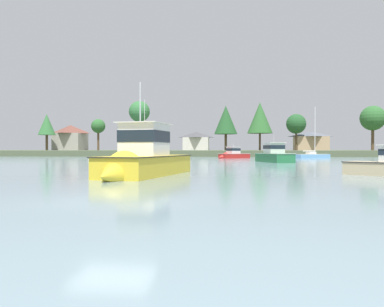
{
  "coord_description": "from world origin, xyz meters",
  "views": [
    {
      "loc": [
        3.66,
        -12.2,
        1.65
      ],
      "look_at": [
        0.08,
        25.95,
        1.22
      ],
      "focal_mm": 36.68,
      "sensor_mm": 36.0,
      "label": 1
    }
  ],
  "objects_px": {
    "sailboat_grey": "(140,160)",
    "mooring_buoy_red": "(271,158)",
    "cruiser_yellow": "(141,165)",
    "cruiser_red": "(232,156)",
    "mooring_buoy_white": "(89,160)",
    "cruiser_green": "(272,158)",
    "sailboat_skyblue": "(312,157)"
  },
  "relations": [
    {
      "from": "cruiser_yellow",
      "to": "cruiser_red",
      "type": "xyz_separation_m",
      "value": [
        5.86,
        47.74,
        -0.23
      ]
    },
    {
      "from": "cruiser_yellow",
      "to": "mooring_buoy_white",
      "type": "bearing_deg",
      "value": 115.27
    },
    {
      "from": "sailboat_grey",
      "to": "mooring_buoy_red",
      "type": "height_order",
      "value": "sailboat_grey"
    },
    {
      "from": "sailboat_skyblue",
      "to": "cruiser_green",
      "type": "xyz_separation_m",
      "value": [
        -9.54,
        -21.41,
        0.34
      ]
    },
    {
      "from": "cruiser_yellow",
      "to": "cruiser_red",
      "type": "relative_size",
      "value": 1.73
    },
    {
      "from": "cruiser_yellow",
      "to": "mooring_buoy_white",
      "type": "height_order",
      "value": "cruiser_yellow"
    },
    {
      "from": "cruiser_red",
      "to": "mooring_buoy_white",
      "type": "relative_size",
      "value": 14.02
    },
    {
      "from": "sailboat_grey",
      "to": "cruiser_green",
      "type": "distance_m",
      "value": 16.8
    },
    {
      "from": "sailboat_skyblue",
      "to": "mooring_buoy_red",
      "type": "distance_m",
      "value": 7.4
    },
    {
      "from": "sailboat_grey",
      "to": "mooring_buoy_white",
      "type": "height_order",
      "value": "sailboat_grey"
    },
    {
      "from": "cruiser_green",
      "to": "cruiser_red",
      "type": "distance_m",
      "value": 20.82
    },
    {
      "from": "sailboat_skyblue",
      "to": "mooring_buoy_red",
      "type": "relative_size",
      "value": 18.87
    },
    {
      "from": "sailboat_skyblue",
      "to": "cruiser_red",
      "type": "distance_m",
      "value": 14.57
    },
    {
      "from": "cruiser_green",
      "to": "cruiser_red",
      "type": "height_order",
      "value": "cruiser_green"
    },
    {
      "from": "cruiser_green",
      "to": "mooring_buoy_red",
      "type": "bearing_deg",
      "value": 84.37
    },
    {
      "from": "cruiser_red",
      "to": "mooring_buoy_white",
      "type": "distance_m",
      "value": 26.61
    },
    {
      "from": "sailboat_grey",
      "to": "cruiser_red",
      "type": "xyz_separation_m",
      "value": [
        11.65,
        22.64,
        0.24
      ]
    },
    {
      "from": "cruiser_yellow",
      "to": "mooring_buoy_red",
      "type": "xyz_separation_m",
      "value": [
        13.04,
        49.84,
        -0.63
      ]
    },
    {
      "from": "sailboat_skyblue",
      "to": "cruiser_yellow",
      "type": "xyz_separation_m",
      "value": [
        -20.38,
        -48.93,
        0.49
      ]
    },
    {
      "from": "cruiser_yellow",
      "to": "mooring_buoy_white",
      "type": "distance_m",
      "value": 33.74
    },
    {
      "from": "sailboat_skyblue",
      "to": "mooring_buoy_white",
      "type": "relative_size",
      "value": 21.45
    },
    {
      "from": "sailboat_skyblue",
      "to": "mooring_buoy_red",
      "type": "height_order",
      "value": "sailboat_skyblue"
    },
    {
      "from": "cruiser_yellow",
      "to": "cruiser_green",
      "type": "relative_size",
      "value": 1.31
    },
    {
      "from": "sailboat_skyblue",
      "to": "cruiser_red",
      "type": "xyz_separation_m",
      "value": [
        -14.52,
        -1.19,
        0.26
      ]
    },
    {
      "from": "cruiser_yellow",
      "to": "cruiser_green",
      "type": "xyz_separation_m",
      "value": [
        10.84,
        27.52,
        -0.15
      ]
    },
    {
      "from": "sailboat_skyblue",
      "to": "cruiser_red",
      "type": "relative_size",
      "value": 1.53
    },
    {
      "from": "cruiser_yellow",
      "to": "cruiser_green",
      "type": "bearing_deg",
      "value": 68.51
    },
    {
      "from": "sailboat_skyblue",
      "to": "cruiser_yellow",
      "type": "relative_size",
      "value": 0.89
    },
    {
      "from": "sailboat_skyblue",
      "to": "cruiser_yellow",
      "type": "distance_m",
      "value": 53.01
    },
    {
      "from": "sailboat_grey",
      "to": "mooring_buoy_white",
      "type": "xyz_separation_m",
      "value": [
        -8.61,
        5.4,
        -0.17
      ]
    },
    {
      "from": "sailboat_skyblue",
      "to": "cruiser_green",
      "type": "height_order",
      "value": "sailboat_skyblue"
    },
    {
      "from": "mooring_buoy_red",
      "to": "mooring_buoy_white",
      "type": "relative_size",
      "value": 1.14
    }
  ]
}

